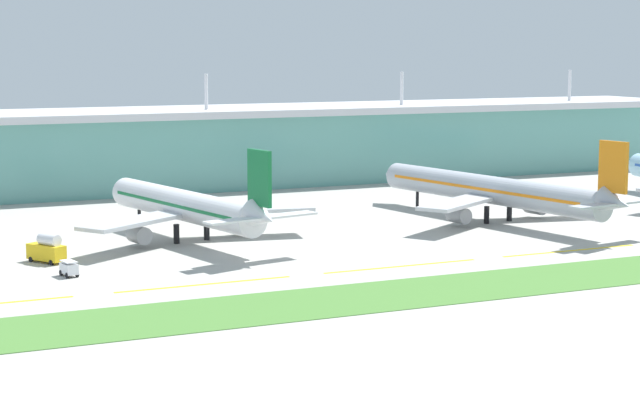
{
  "coord_description": "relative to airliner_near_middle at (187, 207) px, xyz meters",
  "views": [
    {
      "loc": [
        -88.73,
        -162.9,
        35.87
      ],
      "look_at": [
        -3.16,
        26.61,
        7.0
      ],
      "focal_mm": 61.98,
      "sensor_mm": 36.0,
      "label": 1
    }
  ],
  "objects": [
    {
      "name": "ground_plane",
      "position": [
        27.66,
        -32.34,
        -6.44
      ],
      "size": [
        600.0,
        600.0,
        0.0
      ],
      "primitive_type": "plane",
      "color": "#A8A59E"
    },
    {
      "name": "terminal_building",
      "position": [
        27.66,
        76.65,
        3.87
      ],
      "size": [
        288.0,
        34.0,
        29.21
      ],
      "color": "#5B9E93",
      "rests_on": "ground"
    },
    {
      "name": "airliner_near_middle",
      "position": [
        0.0,
        0.0,
        0.0
      ],
      "size": [
        47.76,
        58.58,
        18.9
      ],
      "color": "silver",
      "rests_on": "ground"
    },
    {
      "name": "airliner_far_middle",
      "position": [
        64.7,
        -3.93,
        0.02
      ],
      "size": [
        48.02,
        71.58,
        18.9
      ],
      "color": "#ADB2BC",
      "rests_on": "ground"
    },
    {
      "name": "taxiway_stripe_mid_west",
      "position": [
        -9.34,
        -37.91,
        -6.42
      ],
      "size": [
        28.0,
        0.7,
        0.04
      ],
      "primitive_type": "cube",
      "color": "yellow",
      "rests_on": "ground"
    },
    {
      "name": "taxiway_stripe_centre",
      "position": [
        24.66,
        -37.91,
        -6.42
      ],
      "size": [
        28.0,
        0.7,
        0.04
      ],
      "primitive_type": "cube",
      "color": "yellow",
      "rests_on": "ground"
    },
    {
      "name": "taxiway_stripe_mid_east",
      "position": [
        58.66,
        -37.91,
        -6.42
      ],
      "size": [
        28.0,
        0.7,
        0.04
      ],
      "primitive_type": "cube",
      "color": "yellow",
      "rests_on": "ground"
    },
    {
      "name": "grass_verge",
      "position": [
        27.66,
        -56.07,
        -6.39
      ],
      "size": [
        300.0,
        18.0,
        0.1
      ],
      "primitive_type": "cube",
      "color": "#477A33",
      "rests_on": "ground"
    },
    {
      "name": "fuel_truck",
      "position": [
        -27.93,
        -10.59,
        -4.18
      ],
      "size": [
        5.87,
        7.53,
        4.95
      ],
      "color": "gold",
      "rests_on": "ground"
    },
    {
      "name": "baggage_cart",
      "position": [
        -26.92,
        -23.34,
        -5.18
      ],
      "size": [
        2.57,
        3.87,
        2.48
      ],
      "color": "silver",
      "rests_on": "ground"
    }
  ]
}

